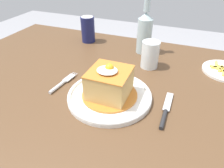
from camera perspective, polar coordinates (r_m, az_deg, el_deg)
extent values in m
cube|color=brown|center=(0.74, -2.85, 0.27)|extent=(1.29, 0.85, 0.04)
cylinder|color=brown|center=(1.45, -17.39, -0.23)|extent=(0.07, 0.07, 0.70)
cylinder|color=white|center=(0.64, -0.66, -3.55)|extent=(0.27, 0.27, 0.01)
torus|color=white|center=(0.63, -0.67, -3.02)|extent=(0.27, 0.27, 0.01)
cylinder|color=orange|center=(0.63, -0.67, -2.97)|extent=(0.17, 0.17, 0.01)
cube|color=tan|center=(0.61, -0.69, 0.24)|extent=(0.12, 0.12, 0.08)
cube|color=orange|center=(0.59, -0.72, 3.60)|extent=(0.12, 0.12, 0.00)
ellipsoid|color=white|center=(0.58, -1.39, 3.91)|extent=(0.06, 0.06, 0.01)
sphere|color=yellow|center=(0.58, -0.73, 4.57)|extent=(0.03, 0.03, 0.03)
cylinder|color=silver|center=(0.70, -15.28, -0.80)|extent=(0.02, 0.08, 0.01)
cube|color=silver|center=(0.74, -12.09, 1.74)|extent=(0.03, 0.05, 0.00)
cylinder|color=silver|center=(0.75, -10.46, 2.50)|extent=(0.01, 0.03, 0.00)
cylinder|color=silver|center=(0.76, -10.94, 2.65)|extent=(0.01, 0.03, 0.00)
cylinder|color=silver|center=(0.76, -11.42, 2.79)|extent=(0.01, 0.03, 0.00)
cylinder|color=#262628|center=(0.58, 14.40, -9.66)|extent=(0.01, 0.08, 0.01)
cube|color=silver|center=(0.64, 15.66, -4.80)|extent=(0.02, 0.09, 0.00)
cylinder|color=#191E51|center=(1.03, -6.84, 15.09)|extent=(0.07, 0.07, 0.12)
cylinder|color=silver|center=(1.01, -7.08, 18.40)|extent=(0.06, 0.06, 0.00)
cylinder|color=#ADC6CC|center=(0.91, 9.14, 13.27)|extent=(0.06, 0.06, 0.15)
cone|color=#ADC6CC|center=(0.88, 9.67, 18.53)|extent=(0.06, 0.06, 0.03)
cylinder|color=#ADC6CC|center=(0.87, 10.06, 22.19)|extent=(0.03, 0.03, 0.08)
cylinder|color=gold|center=(0.81, 10.57, 6.71)|extent=(0.06, 0.06, 0.06)
cylinder|color=silver|center=(0.80, 10.75, 8.21)|extent=(0.07, 0.07, 0.10)
cube|color=#EAC64C|center=(0.87, 27.75, 3.89)|extent=(0.06, 0.04, 0.01)
cube|color=#EAC64C|center=(0.87, 28.48, 3.84)|extent=(0.02, 0.05, 0.01)
cube|color=#EAC64C|center=(0.88, 28.20, 4.10)|extent=(0.06, 0.02, 0.01)
cube|color=#EAC64C|center=(0.89, 27.43, 4.90)|extent=(0.01, 0.06, 0.01)
cube|color=#EAC64C|center=(0.86, 29.19, 3.10)|extent=(0.02, 0.06, 0.01)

